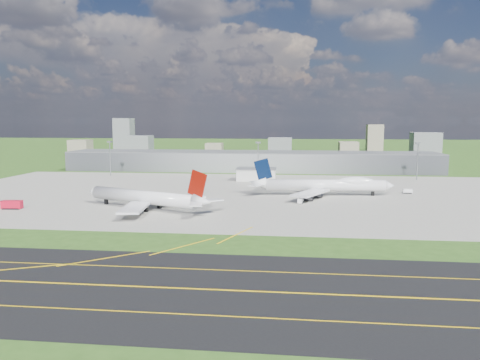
# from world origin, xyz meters

# --- Properties ---
(ground) EXTENTS (1400.00, 1400.00, 0.00)m
(ground) POSITION_xyz_m (0.00, 150.00, 0.00)
(ground) COLOR #2D5219
(ground) RESTS_ON ground
(taxiway) EXTENTS (1400.00, 60.00, 0.06)m
(taxiway) POSITION_xyz_m (0.00, -110.00, 0.03)
(taxiway) COLOR black
(taxiway) RESTS_ON ground
(apron) EXTENTS (360.00, 190.00, 0.08)m
(apron) POSITION_xyz_m (10.00, 40.00, 0.04)
(apron) COLOR gray
(apron) RESTS_ON ground
(terminal) EXTENTS (300.00, 42.00, 15.00)m
(terminal) POSITION_xyz_m (0.00, 165.00, 7.50)
(terminal) COLOR gray
(terminal) RESTS_ON ground
(ops_building) EXTENTS (26.00, 16.00, 8.00)m
(ops_building) POSITION_xyz_m (10.00, 100.00, 4.00)
(ops_building) COLOR silver
(ops_building) RESTS_ON ground
(mast_west) EXTENTS (3.50, 2.00, 25.90)m
(mast_west) POSITION_xyz_m (-100.00, 115.00, 17.71)
(mast_west) COLOR gray
(mast_west) RESTS_ON ground
(mast_center) EXTENTS (3.50, 2.00, 25.90)m
(mast_center) POSITION_xyz_m (10.00, 115.00, 17.71)
(mast_center) COLOR gray
(mast_center) RESTS_ON ground
(mast_east) EXTENTS (3.50, 2.00, 25.90)m
(mast_east) POSITION_xyz_m (120.00, 115.00, 17.71)
(mast_east) COLOR gray
(mast_east) RESTS_ON ground
(airliner_red_twin) EXTENTS (68.91, 51.97, 19.98)m
(airliner_red_twin) POSITION_xyz_m (-31.68, -11.41, 5.32)
(airliner_red_twin) COLOR white
(airliner_red_twin) RESTS_ON ground
(airliner_blue_quad) EXTENTS (78.21, 61.23, 20.42)m
(airliner_blue_quad) POSITION_xyz_m (52.34, 39.12, 5.67)
(airliner_blue_quad) COLOR white
(airliner_blue_quad) RESTS_ON ground
(fire_truck) EXTENTS (9.43, 4.20, 4.03)m
(fire_truck) POSITION_xyz_m (-93.95, -18.03, 2.00)
(fire_truck) COLOR red
(fire_truck) RESTS_ON ground
(tug_yellow) EXTENTS (4.05, 4.39, 1.88)m
(tug_yellow) POSITION_xyz_m (-23.04, 9.24, 0.98)
(tug_yellow) COLOR yellow
(tug_yellow) RESTS_ON ground
(van_white_near) EXTENTS (3.04, 5.60, 2.70)m
(van_white_near) POSITION_xyz_m (38.77, 12.27, 1.36)
(van_white_near) COLOR white
(van_white_near) RESTS_ON ground
(van_white_far) EXTENTS (5.16, 2.73, 2.58)m
(van_white_far) POSITION_xyz_m (98.96, 50.87, 1.30)
(van_white_far) COLOR white
(van_white_far) RESTS_ON ground
(bldg_far_w) EXTENTS (24.00, 20.00, 18.00)m
(bldg_far_w) POSITION_xyz_m (-220.00, 320.00, 9.00)
(bldg_far_w) COLOR gray
(bldg_far_w) RESTS_ON ground
(bldg_w) EXTENTS (28.00, 22.00, 24.00)m
(bldg_w) POSITION_xyz_m (-140.00, 300.00, 12.00)
(bldg_w) COLOR slate
(bldg_w) RESTS_ON ground
(bldg_cw) EXTENTS (20.00, 18.00, 14.00)m
(bldg_cw) POSITION_xyz_m (-60.00, 340.00, 7.00)
(bldg_cw) COLOR gray
(bldg_cw) RESTS_ON ground
(bldg_c) EXTENTS (26.00, 20.00, 22.00)m
(bldg_c) POSITION_xyz_m (20.00, 310.00, 11.00)
(bldg_c) COLOR slate
(bldg_c) RESTS_ON ground
(bldg_ce) EXTENTS (22.00, 24.00, 16.00)m
(bldg_ce) POSITION_xyz_m (100.00, 350.00, 8.00)
(bldg_ce) COLOR gray
(bldg_ce) RESTS_ON ground
(bldg_e) EXTENTS (30.00, 22.00, 28.00)m
(bldg_e) POSITION_xyz_m (180.00, 320.00, 14.00)
(bldg_e) COLOR slate
(bldg_e) RESTS_ON ground
(bldg_tall_w) EXTENTS (22.00, 20.00, 44.00)m
(bldg_tall_w) POSITION_xyz_m (-180.00, 360.00, 22.00)
(bldg_tall_w) COLOR slate
(bldg_tall_w) RESTS_ON ground
(bldg_tall_e) EXTENTS (20.00, 18.00, 36.00)m
(bldg_tall_e) POSITION_xyz_m (140.00, 410.00, 18.00)
(bldg_tall_e) COLOR gray
(bldg_tall_e) RESTS_ON ground
(tree_far_w) EXTENTS (7.20, 7.20, 8.80)m
(tree_far_w) POSITION_xyz_m (-200.00, 270.00, 5.18)
(tree_far_w) COLOR #382314
(tree_far_w) RESTS_ON ground
(tree_w) EXTENTS (6.75, 6.75, 8.25)m
(tree_w) POSITION_xyz_m (-110.00, 265.00, 4.86)
(tree_w) COLOR #382314
(tree_w) RESTS_ON ground
(tree_c) EXTENTS (8.10, 8.10, 9.90)m
(tree_c) POSITION_xyz_m (-20.00, 280.00, 5.84)
(tree_c) COLOR #382314
(tree_c) RESTS_ON ground
(tree_e) EXTENTS (7.65, 7.65, 9.35)m
(tree_e) POSITION_xyz_m (70.00, 275.00, 5.51)
(tree_e) COLOR #382314
(tree_e) RESTS_ON ground
(tree_far_e) EXTENTS (6.30, 6.30, 7.70)m
(tree_far_e) POSITION_xyz_m (160.00, 285.00, 4.53)
(tree_far_e) COLOR #382314
(tree_far_e) RESTS_ON ground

